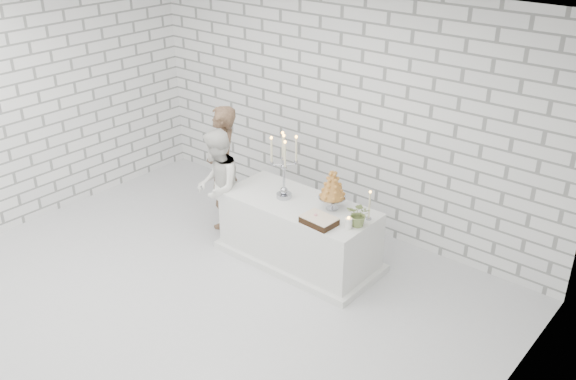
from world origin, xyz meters
The scene contains 14 objects.
ground centered at (0.00, 0.00, 0.00)m, with size 6.00×5.00×0.01m, color silver.
ceiling centered at (0.00, 0.00, 3.00)m, with size 6.00×5.00×0.01m, color white.
wall_back centered at (0.00, 2.50, 1.50)m, with size 6.00×0.01×3.00m, color white.
wall_left centered at (-3.00, 0.00, 1.50)m, with size 0.01×5.00×3.00m, color white.
wall_right centered at (3.00, 0.00, 1.50)m, with size 0.01×5.00×3.00m, color white.
cake_table centered at (0.31, 1.36, 0.38)m, with size 1.80×0.80×0.75m, color white.
groom centered at (-0.97, 1.42, 0.80)m, with size 0.58×0.38×1.60m, color #3F2B1F.
bride centered at (-0.74, 1.10, 0.71)m, with size 0.69×0.54×1.43m, color white.
candelabra centered at (0.09, 1.35, 1.14)m, with size 0.31×0.31×0.78m, color #9E9FA8, non-canonical shape.
croquembouche centered at (0.68, 1.47, 0.99)m, with size 0.31×0.31×0.48m, color #975A1E, non-canonical shape.
chocolate_cake centered at (0.77, 1.11, 0.79)m, with size 0.36×0.26×0.08m, color black.
pillar_candle centered at (1.07, 1.23, 0.81)m, with size 0.08×0.08×0.12m, color white.
extra_taper centered at (1.12, 1.53, 0.91)m, with size 0.06×0.06×0.32m, color beige.
flowers centered at (1.12, 1.35, 0.89)m, with size 0.25×0.22×0.28m, color #5D7843.
Camera 1 is at (4.23, -3.56, 4.02)m, focal length 39.22 mm.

